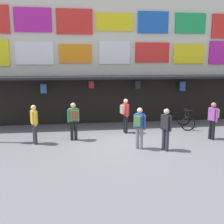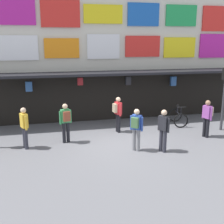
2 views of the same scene
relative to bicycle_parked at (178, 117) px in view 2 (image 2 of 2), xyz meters
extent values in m
plane|color=slate|center=(-3.51, -2.21, -0.39)|extent=(80.00, 80.00, 0.00)
cube|color=beige|center=(-3.51, 2.39, 3.61)|extent=(18.00, 1.20, 8.00)
cube|color=black|center=(-3.51, 1.09, 2.21)|extent=(15.30, 1.40, 0.12)
cube|color=#B71E93|center=(-7.73, 1.74, 5.12)|extent=(1.89, 0.08, 1.21)
cube|color=red|center=(-5.62, 1.74, 5.07)|extent=(1.89, 0.08, 1.28)
cube|color=yellow|center=(-3.51, 1.74, 5.08)|extent=(1.98, 0.08, 0.91)
cube|color=blue|center=(-1.41, 1.74, 5.10)|extent=(1.69, 0.08, 1.14)
cube|color=green|center=(0.70, 1.74, 5.08)|extent=(1.73, 0.08, 1.08)
cube|color=red|center=(2.81, 1.74, 4.95)|extent=(1.70, 0.08, 1.32)
cube|color=white|center=(-7.73, 1.74, 3.46)|extent=(1.94, 0.08, 1.18)
cube|color=orange|center=(-5.62, 1.74, 3.43)|extent=(1.72, 0.08, 0.97)
cube|color=white|center=(-3.51, 1.74, 3.50)|extent=(1.68, 0.08, 1.23)
cube|color=red|center=(-1.41, 1.74, 3.50)|extent=(1.89, 0.08, 1.08)
cube|color=yellow|center=(0.70, 1.74, 3.43)|extent=(1.81, 0.08, 1.07)
cube|color=#B71E93|center=(2.81, 1.74, 3.50)|extent=(1.81, 0.08, 1.29)
cylinder|color=black|center=(-7.29, 1.24, 2.01)|extent=(0.02, 0.02, 0.26)
cube|color=#2D5693|center=(-7.29, 1.24, 1.65)|extent=(0.31, 0.19, 0.47)
cylinder|color=black|center=(-4.82, 1.15, 2.08)|extent=(0.02, 0.02, 0.13)
cube|color=maroon|center=(-4.82, 1.15, 1.83)|extent=(0.27, 0.16, 0.37)
cylinder|color=black|center=(-2.29, 1.32, 2.06)|extent=(0.02, 0.02, 0.18)
cube|color=#232328|center=(-2.29, 1.32, 1.76)|extent=(0.27, 0.16, 0.42)
cylinder|color=black|center=(0.28, 1.40, 2.03)|extent=(0.02, 0.02, 0.24)
cube|color=#2D5693|center=(0.28, 1.40, 1.65)|extent=(0.30, 0.18, 0.51)
cube|color=black|center=(-3.51, 1.77, 0.86)|extent=(15.30, 0.04, 2.50)
cylinder|color=#38383D|center=(1.65, -1.29, 1.21)|extent=(0.12, 0.12, 3.20)
torus|color=black|center=(-0.10, -0.54, -0.03)|extent=(0.72, 0.19, 0.72)
torus|color=black|center=(0.10, 0.55, -0.03)|extent=(0.72, 0.19, 0.72)
cylinder|color=black|center=(0.00, 0.01, 0.22)|extent=(0.22, 0.98, 0.05)
cylinder|color=black|center=(0.03, 0.17, 0.39)|extent=(0.04, 0.04, 0.35)
cube|color=black|center=(0.03, 0.17, 0.58)|extent=(0.13, 0.21, 0.06)
cylinder|color=black|center=(-0.08, -0.46, 0.39)|extent=(0.04, 0.04, 0.50)
cylinder|color=black|center=(-0.08, -0.46, 0.64)|extent=(0.44, 0.11, 0.04)
cylinder|color=black|center=(-5.85, -1.41, 0.05)|extent=(0.14, 0.14, 0.88)
cylinder|color=black|center=(-5.68, -1.36, 0.05)|extent=(0.14, 0.14, 0.88)
cube|color=#388E51|center=(-5.76, -1.38, 0.77)|extent=(0.41, 0.31, 0.56)
sphere|color=beige|center=(-5.76, -1.38, 1.18)|extent=(0.22, 0.22, 0.22)
cylinder|color=#388E51|center=(-5.97, -1.45, 0.72)|extent=(0.09, 0.09, 0.56)
cylinder|color=#388E51|center=(-5.55, -1.32, 0.72)|extent=(0.09, 0.09, 0.56)
cube|color=brown|center=(-5.72, -1.54, 0.79)|extent=(0.31, 0.23, 0.40)
cylinder|color=gray|center=(-3.22, -2.87, 0.05)|extent=(0.14, 0.14, 0.88)
cylinder|color=gray|center=(-3.08, -2.98, 0.05)|extent=(0.14, 0.14, 0.88)
cube|color=#28479E|center=(-3.15, -2.93, 0.77)|extent=(0.42, 0.40, 0.56)
sphere|color=beige|center=(-3.15, -2.93, 1.18)|extent=(0.22, 0.22, 0.22)
cylinder|color=#28479E|center=(-3.32, -2.78, 0.72)|extent=(0.09, 0.09, 0.56)
cylinder|color=#28479E|center=(-2.98, -3.07, 0.72)|extent=(0.09, 0.09, 0.56)
cube|color=#477042|center=(-3.26, -3.05, 0.79)|extent=(0.32, 0.30, 0.40)
cylinder|color=black|center=(-3.30, -0.41, 0.05)|extent=(0.14, 0.14, 0.88)
cylinder|color=black|center=(-3.26, -0.59, 0.05)|extent=(0.14, 0.14, 0.88)
cube|color=red|center=(-3.28, -0.50, 0.77)|extent=(0.29, 0.40, 0.56)
sphere|color=beige|center=(-3.28, -0.50, 1.18)|extent=(0.22, 0.22, 0.22)
cylinder|color=red|center=(-3.32, -0.29, 0.72)|extent=(0.09, 0.09, 0.56)
cylinder|color=red|center=(-3.23, -0.72, 0.72)|extent=(0.09, 0.09, 0.56)
cube|color=tan|center=(-3.43, -0.54, 0.79)|extent=(0.22, 0.31, 0.40)
cylinder|color=#2D2D38|center=(-7.36, -1.82, 0.05)|extent=(0.14, 0.14, 0.88)
cylinder|color=#2D2D38|center=(-7.43, -1.65, 0.05)|extent=(0.14, 0.14, 0.88)
cube|color=gold|center=(-7.39, -1.73, 0.77)|extent=(0.34, 0.42, 0.56)
sphere|color=beige|center=(-7.39, -1.73, 1.18)|extent=(0.22, 0.22, 0.22)
cylinder|color=gold|center=(-7.31, -1.94, 0.72)|extent=(0.09, 0.09, 0.56)
cylinder|color=gold|center=(-7.48, -1.53, 0.72)|extent=(0.09, 0.09, 0.56)
cylinder|color=black|center=(0.39, -2.16, 0.05)|extent=(0.14, 0.14, 0.88)
cylinder|color=black|center=(0.33, -1.99, 0.05)|extent=(0.14, 0.14, 0.88)
cube|color=#9E4CA8|center=(0.36, -2.07, 0.77)|extent=(0.33, 0.41, 0.56)
sphere|color=#A87A5B|center=(0.36, -2.07, 1.18)|extent=(0.22, 0.22, 0.22)
cylinder|color=#9E4CA8|center=(0.43, -2.28, 0.72)|extent=(0.09, 0.09, 0.56)
cylinder|color=#9E4CA8|center=(0.29, -1.86, 0.72)|extent=(0.09, 0.09, 0.56)
cube|color=tan|center=(0.51, -2.02, 0.79)|extent=(0.24, 0.32, 0.40)
cylinder|color=#2D2D38|center=(-2.23, -3.19, 0.05)|extent=(0.14, 0.14, 0.88)
cylinder|color=#2D2D38|center=(-2.13, -3.35, 0.05)|extent=(0.14, 0.14, 0.88)
cube|color=#232328|center=(-2.18, -3.27, 0.77)|extent=(0.37, 0.42, 0.56)
sphere|color=beige|center=(-2.18, -3.27, 1.18)|extent=(0.22, 0.22, 0.22)
cylinder|color=#232328|center=(-2.29, -3.08, 0.72)|extent=(0.09, 0.09, 0.56)
cylinder|color=#232328|center=(-2.07, -3.46, 0.72)|extent=(0.09, 0.09, 0.56)
camera|label=1|loc=(-5.57, -13.12, 3.18)|focal=43.44mm
camera|label=2|loc=(-6.43, -13.09, 3.85)|focal=46.24mm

